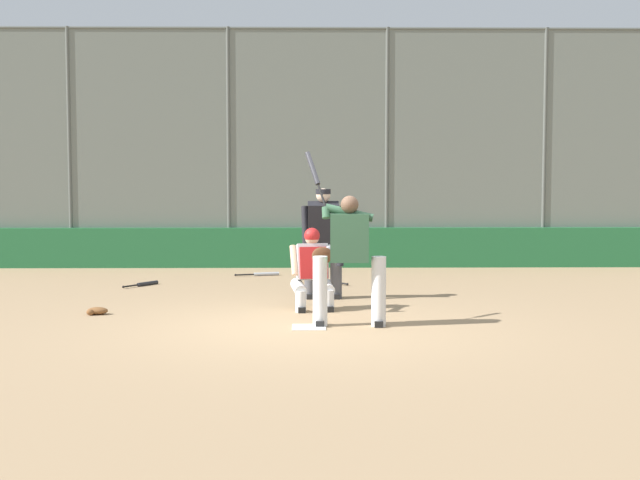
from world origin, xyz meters
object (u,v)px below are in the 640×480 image
batter_at_plate (349,255)px  fielding_glove_on_dirt (97,311)px  spare_bat_third_base_side (330,281)px  spare_bat_by_padding (263,274)px  catcher_behind_plate (313,268)px  spare_bat_near_backstop (145,284)px  umpire_home (323,240)px

batter_at_plate → fielding_glove_on_dirt: 3.72m
spare_bat_third_base_side → fielding_glove_on_dirt: 4.86m
batter_at_plate → spare_bat_by_padding: size_ratio=2.66×
catcher_behind_plate → spare_bat_near_backstop: (2.93, -2.80, -0.58)m
spare_bat_third_base_side → catcher_behind_plate: bearing=139.0°
catcher_behind_plate → spare_bat_third_base_side: size_ratio=1.65×
spare_bat_near_backstop → spare_bat_by_padding: 2.49m
spare_bat_near_backstop → fielding_glove_on_dirt: (0.10, 3.19, 0.02)m
batter_at_plate → fielding_glove_on_dirt: size_ratio=7.77×
umpire_home → spare_bat_near_backstop: 3.64m
umpire_home → spare_bat_by_padding: 3.46m
catcher_behind_plate → spare_bat_third_base_side: 3.20m
catcher_behind_plate → fielding_glove_on_dirt: size_ratio=4.08×
batter_at_plate → spare_bat_by_padding: bearing=-74.1°
spare_bat_near_backstop → spare_bat_third_base_side: 3.27m
umpire_home → fielding_glove_on_dirt: 3.65m
umpire_home → spare_bat_third_base_side: (-0.15, -2.01, -0.90)m
batter_at_plate → umpire_home: (0.28, -2.49, 0.01)m
catcher_behind_plate → spare_bat_by_padding: (0.93, -4.28, -0.58)m
spare_bat_by_padding → fielding_glove_on_dirt: bearing=-130.3°
spare_bat_by_padding → spare_bat_third_base_side: (-1.25, 1.15, 0.00)m
umpire_home → spare_bat_near_backstop: (3.10, -1.67, -0.90)m
umpire_home → spare_bat_third_base_side: 2.21m
batter_at_plate → umpire_home: batter_at_plate is taller
spare_bat_near_backstop → fielding_glove_on_dirt: bearing=-146.2°
catcher_behind_plate → spare_bat_by_padding: catcher_behind_plate is taller
spare_bat_by_padding → spare_bat_near_backstop: bearing=-159.6°
batter_at_plate → fielding_glove_on_dirt: batter_at_plate is taller
catcher_behind_plate → umpire_home: size_ratio=0.68×
catcher_behind_plate → fielding_glove_on_dirt: (3.03, 0.39, -0.56)m
umpire_home → spare_bat_by_padding: bearing=-70.7°
batter_at_plate → catcher_behind_plate: (0.45, -1.36, -0.31)m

